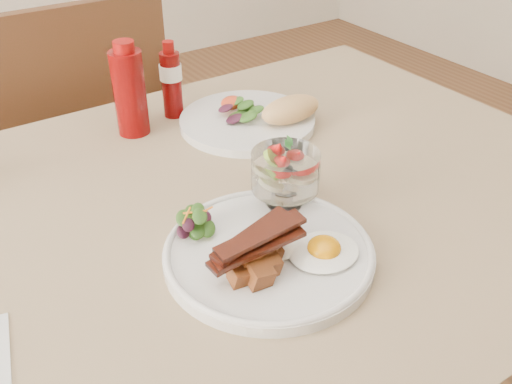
% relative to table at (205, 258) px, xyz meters
% --- Properties ---
extents(table, '(1.33, 0.88, 0.75)m').
position_rel_table_xyz_m(table, '(0.00, 0.00, 0.00)').
color(table, '#502B19').
rests_on(table, ground).
extents(chair_far, '(0.42, 0.42, 0.93)m').
position_rel_table_xyz_m(chair_far, '(0.00, 0.66, -0.14)').
color(chair_far, '#502B19').
rests_on(chair_far, ground).
extents(main_plate, '(0.28, 0.28, 0.02)m').
position_rel_table_xyz_m(main_plate, '(0.02, -0.14, 0.10)').
color(main_plate, silver).
rests_on(main_plate, table).
extents(fried_eggs, '(0.16, 0.16, 0.03)m').
position_rel_table_xyz_m(fried_eggs, '(0.05, -0.16, 0.11)').
color(fried_eggs, white).
rests_on(fried_eggs, main_plate).
extents(bacon_potato_pile, '(0.13, 0.08, 0.06)m').
position_rel_table_xyz_m(bacon_potato_pile, '(-0.02, -0.17, 0.13)').
color(bacon_potato_pile, brown).
rests_on(bacon_potato_pile, main_plate).
extents(side_salad, '(0.07, 0.06, 0.03)m').
position_rel_table_xyz_m(side_salad, '(-0.04, -0.06, 0.12)').
color(side_salad, '#204412').
rests_on(side_salad, main_plate).
extents(fruit_cup, '(0.10, 0.10, 0.10)m').
position_rel_table_xyz_m(fruit_cup, '(0.10, -0.07, 0.16)').
color(fruit_cup, white).
rests_on(fruit_cup, main_plate).
extents(second_plate, '(0.26, 0.26, 0.06)m').
position_rel_table_xyz_m(second_plate, '(0.23, 0.19, 0.11)').
color(second_plate, silver).
rests_on(second_plate, table).
extents(ketchup_bottle, '(0.07, 0.07, 0.17)m').
position_rel_table_xyz_m(ketchup_bottle, '(0.02, 0.30, 0.17)').
color(ketchup_bottle, '#630505').
rests_on(ketchup_bottle, table).
extents(hot_sauce_bottle, '(0.05, 0.05, 0.15)m').
position_rel_table_xyz_m(hot_sauce_bottle, '(0.12, 0.32, 0.16)').
color(hot_sauce_bottle, '#630505').
rests_on(hot_sauce_bottle, table).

